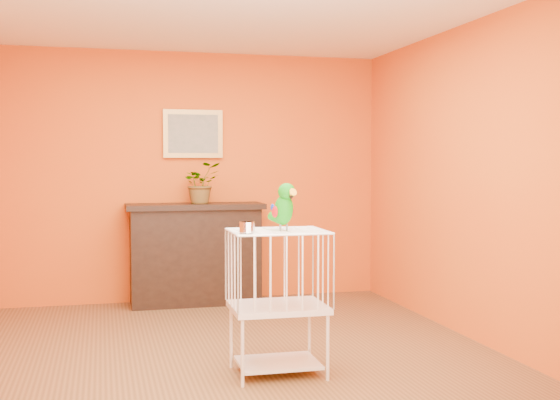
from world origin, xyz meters
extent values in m
plane|color=brown|center=(0.00, 0.00, 0.00)|extent=(4.50, 4.50, 0.00)
plane|color=#D25813|center=(0.00, 2.25, 1.30)|extent=(4.00, 0.00, 4.00)
plane|color=#D25813|center=(0.00, -2.25, 1.30)|extent=(4.00, 0.00, 4.00)
plane|color=#D25813|center=(2.00, 0.00, 1.30)|extent=(0.00, 4.50, 4.50)
plane|color=white|center=(0.00, 0.00, 2.60)|extent=(4.50, 4.50, 0.00)
cube|color=black|center=(-0.01, 2.01, 0.49)|extent=(1.30, 0.43, 0.98)
cube|color=black|center=(-0.01, 2.01, 1.00)|extent=(1.39, 0.50, 0.05)
cube|color=black|center=(-0.01, 1.82, 0.49)|extent=(0.91, 0.02, 0.49)
cube|color=#5E281A|center=(-0.28, 1.96, 0.38)|extent=(0.05, 0.20, 0.30)
cube|color=#294C26|center=(-0.20, 1.96, 0.38)|extent=(0.05, 0.20, 0.30)
cube|color=#5E281A|center=(-0.10, 1.96, 0.38)|extent=(0.05, 0.20, 0.30)
cube|color=#294C26|center=(0.01, 1.96, 0.38)|extent=(0.05, 0.20, 0.30)
cube|color=#5E281A|center=(0.12, 1.96, 0.38)|extent=(0.05, 0.20, 0.30)
imported|color=#26722D|center=(0.05, 2.02, 1.19)|extent=(0.48, 0.51, 0.33)
cube|color=#C39545|center=(0.00, 2.22, 1.75)|extent=(0.62, 0.03, 0.50)
cube|color=gray|center=(0.00, 2.21, 1.75)|extent=(0.52, 0.01, 0.40)
cube|color=white|center=(0.22, -0.52, 0.08)|extent=(0.55, 0.43, 0.02)
cube|color=white|center=(0.22, -0.52, 0.46)|extent=(0.65, 0.50, 0.04)
cube|color=white|center=(0.22, -0.52, 0.98)|extent=(0.65, 0.50, 0.01)
cylinder|color=white|center=(-0.07, -0.74, 0.22)|extent=(0.02, 0.02, 0.44)
cylinder|color=white|center=(0.51, -0.74, 0.22)|extent=(0.02, 0.02, 0.44)
cylinder|color=white|center=(-0.06, -0.29, 0.22)|extent=(0.02, 0.02, 0.44)
cylinder|color=white|center=(0.52, -0.30, 0.22)|extent=(0.02, 0.02, 0.44)
cylinder|color=silver|center=(-0.02, -0.66, 1.03)|extent=(0.10, 0.10, 0.07)
cylinder|color=#59544C|center=(0.23, -0.56, 1.01)|extent=(0.01, 0.01, 0.05)
cylinder|color=#59544C|center=(0.28, -0.54, 1.01)|extent=(0.01, 0.01, 0.05)
ellipsoid|color=#038506|center=(0.26, -0.55, 1.13)|extent=(0.18, 0.21, 0.23)
ellipsoid|color=#038506|center=(0.27, -0.58, 1.26)|extent=(0.15, 0.15, 0.11)
cone|color=orange|center=(0.29, -0.64, 1.24)|extent=(0.08, 0.09, 0.07)
cone|color=black|center=(0.28, -0.62, 1.22)|extent=(0.04, 0.04, 0.03)
sphere|color=black|center=(0.24, -0.62, 1.27)|extent=(0.02, 0.02, 0.02)
sphere|color=black|center=(0.31, -0.59, 1.27)|extent=(0.02, 0.02, 0.02)
ellipsoid|color=#A50C0C|center=(0.19, -0.56, 1.12)|extent=(0.05, 0.07, 0.08)
ellipsoid|color=navy|center=(0.31, -0.52, 1.12)|extent=(0.05, 0.07, 0.08)
cone|color=#038506|center=(0.23, -0.48, 1.05)|extent=(0.12, 0.18, 0.13)
camera|label=1|loc=(-0.94, -5.12, 1.45)|focal=45.00mm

